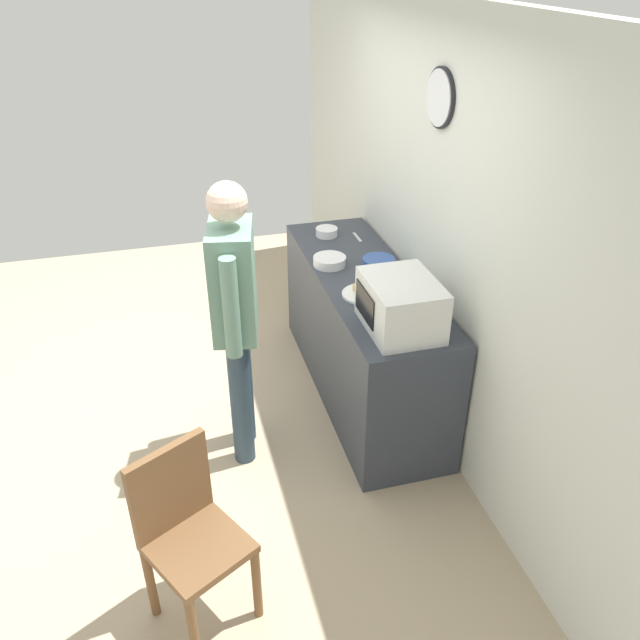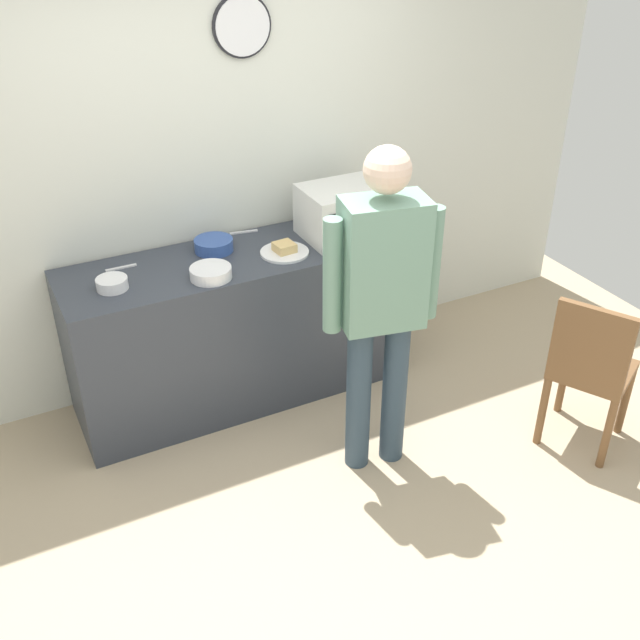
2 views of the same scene
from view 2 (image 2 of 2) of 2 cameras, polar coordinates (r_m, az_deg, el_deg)
ground_plane at (r=3.91m, az=1.04°, el=-14.87°), size 6.00×6.00×0.00m
back_wall at (r=4.45m, az=-8.66°, el=11.00°), size 5.40×0.13×2.60m
kitchen_counter at (r=4.49m, az=-6.12°, el=-0.51°), size 1.98×0.62×0.93m
microwave at (r=4.45m, az=1.92°, el=8.26°), size 0.50×0.39×0.30m
sandwich_plate at (r=4.27m, az=-2.72°, el=5.29°), size 0.28×0.28×0.07m
salad_bowl at (r=4.04m, az=-15.53°, el=2.69°), size 0.16×0.16×0.06m
cereal_bowl at (r=4.04m, az=-8.30°, el=3.58°), size 0.22×0.22×0.06m
mixing_bowl at (r=4.34m, az=-8.08°, el=5.67°), size 0.22×0.22×0.07m
fork_utensil at (r=4.25m, az=-14.89°, el=3.87°), size 0.17×0.02×0.01m
spoon_utensil at (r=4.55m, az=-5.82°, el=6.67°), size 0.17×0.05×0.01m
person_standing at (r=3.64m, az=4.70°, el=2.00°), size 0.58×0.31×1.78m
wooden_chair at (r=4.26m, az=19.85°, el=-3.46°), size 0.54×0.54×0.94m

